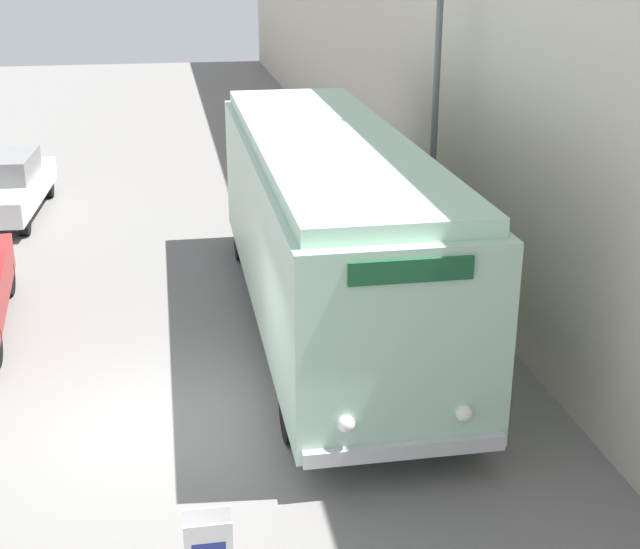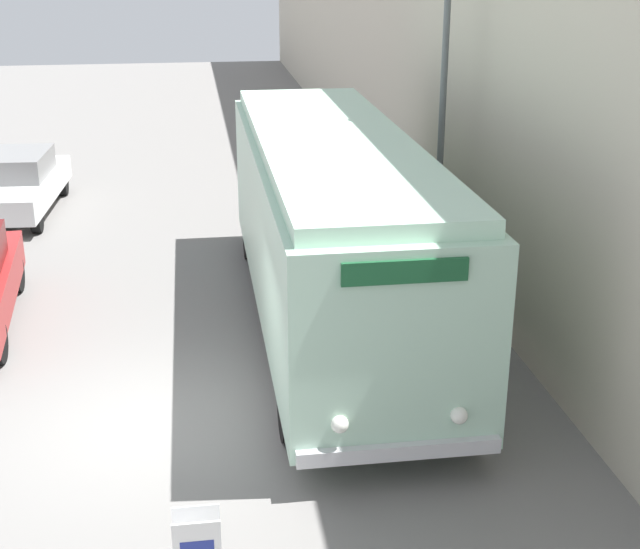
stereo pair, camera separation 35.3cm
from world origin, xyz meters
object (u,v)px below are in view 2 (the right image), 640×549
Objects in this scene: parked_car_mid at (16,183)px; sign_board at (197,549)px; streetlamp at (445,62)px; vintage_bus at (333,223)px.

sign_board is at bearing -70.18° from parked_car_mid.
parked_car_mid is at bearing 142.53° from streetlamp.
streetlamp is (2.18, 1.17, 2.52)m from vintage_bus.
vintage_bus is 1.52× the size of streetlamp.
sign_board is 0.18× the size of parked_car_mid.
parked_car_mid is (-4.24, 14.50, 0.37)m from sign_board.
streetlamp is at bearing -33.94° from parked_car_mid.
vintage_bus is 3.53m from streetlamp.
sign_board is 15.11m from parked_car_mid.
sign_board is 9.84m from streetlamp.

